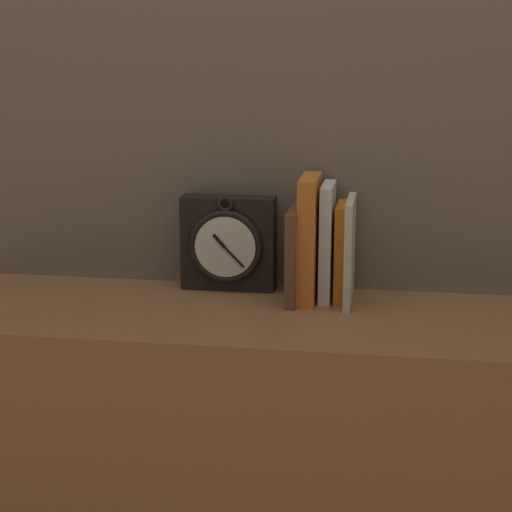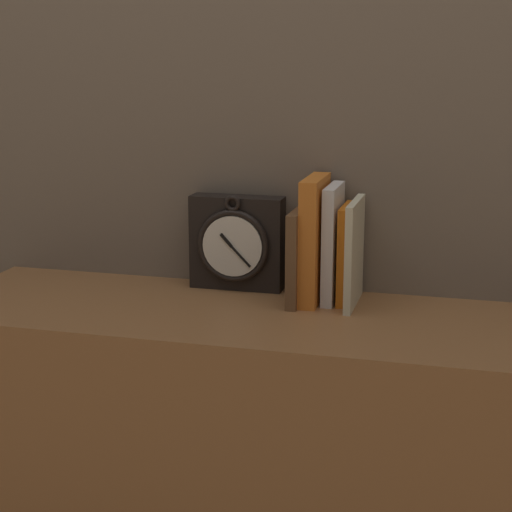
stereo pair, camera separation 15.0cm
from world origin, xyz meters
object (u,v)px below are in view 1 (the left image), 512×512
at_px(book_slot4_cream, 350,251).
at_px(book_slot0_brown, 295,254).
at_px(book_slot1_orange, 309,238).
at_px(book_slot3_orange, 341,251).
at_px(book_slot2_white, 327,242).
at_px(clock, 228,243).

bearing_deg(book_slot4_cream, book_slot0_brown, -179.79).
distance_m(book_slot1_orange, book_slot3_orange, 0.07).
height_order(book_slot0_brown, book_slot2_white, book_slot2_white).
relative_size(clock, book_slot3_orange, 1.05).
relative_size(clock, book_slot0_brown, 1.09).
relative_size(book_slot3_orange, book_slot4_cream, 0.93).
bearing_deg(book_slot4_cream, book_slot2_white, 158.90).
xyz_separation_m(book_slot1_orange, book_slot4_cream, (0.08, -0.01, -0.02)).
bearing_deg(book_slot3_orange, clock, 173.17).
height_order(clock, book_slot3_orange, clock).
distance_m(book_slot0_brown, book_slot1_orange, 0.04).
bearing_deg(book_slot4_cream, book_slot3_orange, 131.17).
xyz_separation_m(clock, book_slot2_white, (0.19, -0.03, 0.02)).
distance_m(clock, book_slot2_white, 0.20).
height_order(book_slot0_brown, book_slot1_orange, book_slot1_orange).
distance_m(book_slot0_brown, book_slot2_white, 0.06).
height_order(book_slot2_white, book_slot4_cream, book_slot2_white).
height_order(clock, book_slot2_white, book_slot2_white).
bearing_deg(book_slot0_brown, clock, 161.10).
height_order(clock, book_slot0_brown, clock).
xyz_separation_m(book_slot2_white, book_slot4_cream, (0.04, -0.02, -0.01)).
relative_size(book_slot0_brown, book_slot2_white, 0.80).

